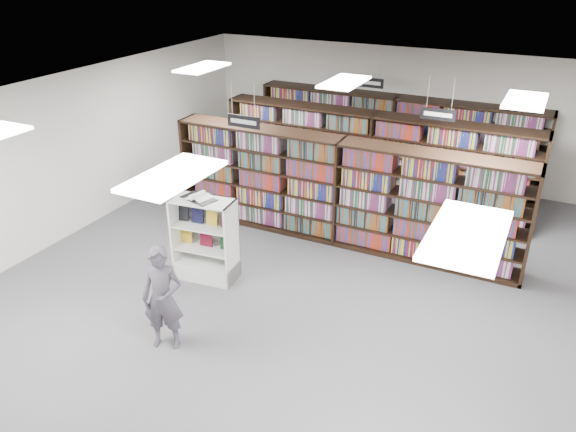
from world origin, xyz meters
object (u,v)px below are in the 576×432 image
at_px(bookshelf_row_near, 340,192).
at_px(shopper, 163,298).
at_px(endcap_display, 207,252).
at_px(open_book, 198,197).

relative_size(bookshelf_row_near, shopper, 4.31).
bearing_deg(endcap_display, shopper, -80.54).
height_order(endcap_display, shopper, shopper).
xyz_separation_m(bookshelf_row_near, endcap_display, (-1.58, -2.29, -0.56)).
relative_size(endcap_display, shopper, 0.92).
relative_size(open_book, shopper, 0.41).
bearing_deg(shopper, open_book, 86.88).
relative_size(endcap_display, open_book, 2.24).
relative_size(bookshelf_row_near, open_book, 10.44).
bearing_deg(shopper, bookshelf_row_near, 54.61).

